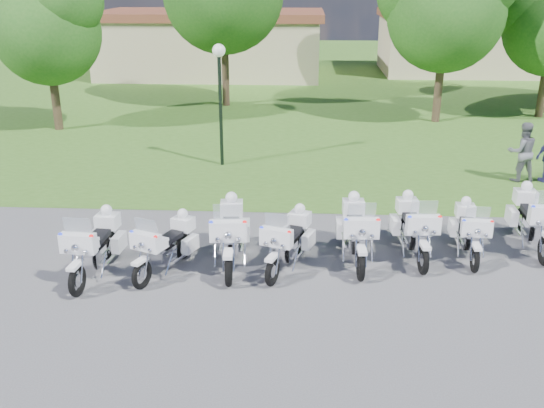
# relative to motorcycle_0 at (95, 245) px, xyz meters

# --- Properties ---
(ground) EXTENTS (100.00, 100.00, 0.00)m
(ground) POSITION_rel_motorcycle_0_xyz_m (4.32, 0.90, -0.69)
(ground) COLOR #525257
(ground) RESTS_ON ground
(grass_lawn) EXTENTS (100.00, 48.00, 0.01)m
(grass_lawn) POSITION_rel_motorcycle_0_xyz_m (4.32, 27.90, -0.69)
(grass_lawn) COLOR #3D6A21
(grass_lawn) RESTS_ON ground
(motorcycle_0) EXTENTS (0.91, 2.46, 1.65)m
(motorcycle_0) POSITION_rel_motorcycle_0_xyz_m (0.00, 0.00, 0.00)
(motorcycle_0) COLOR black
(motorcycle_0) RESTS_ON ground
(motorcycle_1) EXTENTS (1.27, 2.14, 1.52)m
(motorcycle_1) POSITION_rel_motorcycle_0_xyz_m (1.54, 0.24, -0.06)
(motorcycle_1) COLOR black
(motorcycle_1) RESTS_ON ground
(motorcycle_2) EXTENTS (0.98, 2.64, 1.77)m
(motorcycle_2) POSITION_rel_motorcycle_0_xyz_m (2.93, 0.70, 0.05)
(motorcycle_2) COLOR black
(motorcycle_2) RESTS_ON ground
(motorcycle_3) EXTENTS (1.24, 2.25, 1.57)m
(motorcycle_3) POSITION_rel_motorcycle_0_xyz_m (4.27, 0.58, -0.03)
(motorcycle_3) COLOR black
(motorcycle_3) RESTS_ON ground
(motorcycle_4) EXTENTS (0.87, 2.56, 1.72)m
(motorcycle_4) POSITION_rel_motorcycle_0_xyz_m (5.84, 1.07, 0.03)
(motorcycle_4) COLOR black
(motorcycle_4) RESTS_ON ground
(motorcycle_5) EXTENTS (0.91, 2.47, 1.66)m
(motorcycle_5) POSITION_rel_motorcycle_0_xyz_m (7.21, 1.41, 0.00)
(motorcycle_5) COLOR black
(motorcycle_5) RESTS_ON ground
(motorcycle_6) EXTENTS (0.81, 2.23, 1.49)m
(motorcycle_6) POSITION_rel_motorcycle_0_xyz_m (8.53, 1.47, -0.07)
(motorcycle_6) COLOR black
(motorcycle_6) RESTS_ON ground
(motorcycle_7) EXTENTS (0.89, 2.57, 1.73)m
(motorcycle_7) POSITION_rel_motorcycle_0_xyz_m (10.21, 2.06, 0.03)
(motorcycle_7) COLOR black
(motorcycle_7) RESTS_ON ground
(lamp_post) EXTENTS (0.44, 0.44, 4.17)m
(lamp_post) POSITION_rel_motorcycle_0_xyz_m (1.68, 8.41, 2.46)
(lamp_post) COLOR black
(lamp_post) RESTS_ON ground
(tree_0) EXTENTS (5.14, 4.38, 6.85)m
(tree_0) POSITION_rel_motorcycle_0_xyz_m (-6.13, 13.24, 3.84)
(tree_0) COLOR #38281C
(tree_0) RESTS_ON ground
(tree_2) EXTENTS (5.91, 5.05, 7.88)m
(tree_2) POSITION_rel_motorcycle_0_xyz_m (10.49, 15.71, 4.52)
(tree_2) COLOR #38281C
(tree_2) RESTS_ON ground
(building_west) EXTENTS (14.56, 8.32, 4.10)m
(building_west) POSITION_rel_motorcycle_0_xyz_m (-1.68, 28.90, 1.38)
(building_west) COLOR #C3B28C
(building_west) RESTS_ON ground
(building_east) EXTENTS (11.44, 7.28, 4.10)m
(building_east) POSITION_rel_motorcycle_0_xyz_m (15.32, 30.90, 1.38)
(building_east) COLOR #C3B28C
(building_east) RESTS_ON ground
(bystander_b) EXTENTS (1.01, 0.82, 1.94)m
(bystander_b) POSITION_rel_motorcycle_0_xyz_m (11.56, 7.19, 0.28)
(bystander_b) COLOR slate
(bystander_b) RESTS_ON ground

